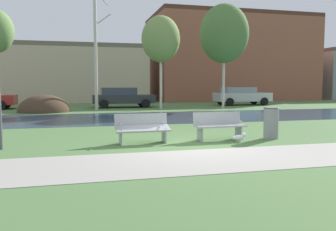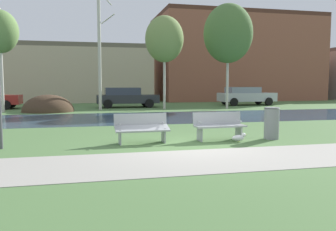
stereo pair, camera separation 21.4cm
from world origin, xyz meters
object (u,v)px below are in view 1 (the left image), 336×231
(bench_left, at_px, (142,127))
(parked_hatch_third_silver, at_px, (241,95))
(seagull, at_px, (239,137))
(parked_sedan_second_dark, at_px, (122,97))
(bench_right, at_px, (219,125))
(trash_bin, at_px, (271,122))

(bench_left, xyz_separation_m, parked_hatch_third_silver, (11.11, 16.17, 0.32))
(seagull, distance_m, parked_sedan_second_dark, 16.34)
(bench_left, xyz_separation_m, bench_right, (2.44, 0.00, 0.00))
(seagull, bearing_deg, parked_hatch_third_silver, 63.74)
(bench_right, relative_size, trash_bin, 1.59)
(bench_right, xyz_separation_m, seagull, (0.46, -0.47, -0.34))
(parked_hatch_third_silver, bearing_deg, bench_right, -118.19)
(bench_right, relative_size, seagull, 3.34)
(trash_bin, distance_m, seagull, 1.35)
(bench_right, relative_size, parked_sedan_second_dark, 0.36)
(trash_bin, relative_size, seagull, 2.10)
(bench_left, distance_m, trash_bin, 4.16)
(bench_left, bearing_deg, parked_sedan_second_dark, 85.41)
(parked_hatch_third_silver, bearing_deg, seagull, -116.26)
(bench_right, distance_m, trash_bin, 1.72)
(parked_sedan_second_dark, bearing_deg, bench_right, -85.73)
(trash_bin, xyz_separation_m, parked_hatch_third_silver, (6.95, 16.33, 0.26))
(parked_hatch_third_silver, bearing_deg, parked_sedan_second_dark, -177.74)
(parked_sedan_second_dark, height_order, parked_hatch_third_silver, parked_hatch_third_silver)
(bench_left, bearing_deg, bench_right, 0.00)
(bench_right, xyz_separation_m, trash_bin, (1.72, -0.16, 0.05))
(trash_bin, distance_m, parked_sedan_second_dark, 16.20)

